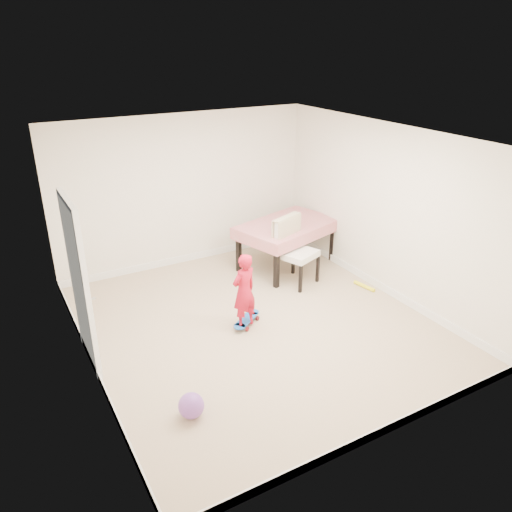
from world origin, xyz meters
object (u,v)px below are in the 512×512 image
skateboard (247,321)px  child (244,293)px  dining_chair (297,252)px  dining_table (287,244)px  balloon (191,406)px

skateboard → child: (-0.07, -0.07, 0.49)m
dining_chair → skateboard: 1.61m
dining_table → balloon: size_ratio=6.03×
skateboard → balloon: 1.94m
dining_chair → balloon: size_ratio=3.92×
skateboard → child: bearing=-170.8°
dining_table → skateboard: (-1.55, -1.39, -0.35)m
child → balloon: child is taller
dining_table → child: size_ratio=1.57×
dining_table → child: (-1.62, -1.45, 0.14)m
dining_chair → child: dining_chair is taller
skateboard → child: 0.50m
skateboard → balloon: (-1.40, -1.34, 0.10)m
dining_table → dining_chair: bearing=-125.0°
skateboard → balloon: bearing=-170.2°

